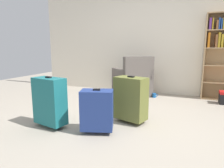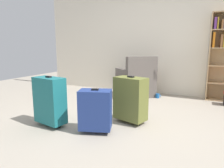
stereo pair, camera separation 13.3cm
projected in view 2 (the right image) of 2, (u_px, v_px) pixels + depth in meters
name	position (u px, v px, depth m)	size (l,w,h in m)	color
ground_plane	(121.00, 123.00, 2.88)	(10.24, 10.24, 0.00)	#9E9384
back_wall	(156.00, 38.00, 4.66)	(5.85, 0.10, 2.60)	beige
armchair	(136.00, 82.00, 4.48)	(0.99, 0.99, 0.90)	#59514C
mug	(158.00, 96.00, 4.33)	(0.12, 0.08, 0.10)	#1959A5
suitcase_navy_blue	(95.00, 110.00, 2.52)	(0.46, 0.35, 0.57)	navy
suitcase_teal	(50.00, 100.00, 2.73)	(0.49, 0.31, 0.70)	#19666B
suitcase_olive	(130.00, 99.00, 2.86)	(0.51, 0.37, 0.68)	brown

